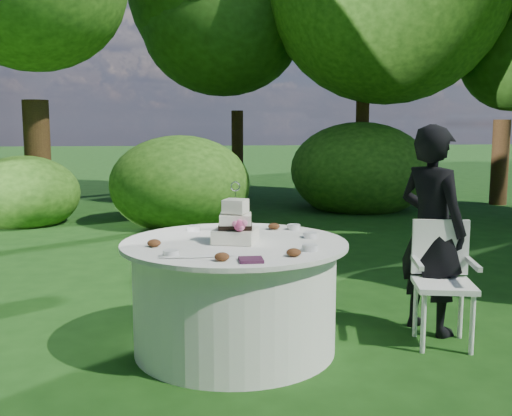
{
  "coord_description": "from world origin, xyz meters",
  "views": [
    {
      "loc": [
        -0.33,
        -4.04,
        1.57
      ],
      "look_at": [
        0.15,
        0.0,
        1.0
      ],
      "focal_mm": 42.0,
      "sensor_mm": 36.0,
      "label": 1
    }
  ],
  "objects_px": {
    "cake": "(236,226)",
    "chair": "(442,272)",
    "napkins": "(251,260)",
    "table": "(235,295)",
    "guest": "(432,230)"
  },
  "relations": [
    {
      "from": "napkins",
      "to": "chair",
      "type": "bearing_deg",
      "value": 21.79
    },
    {
      "from": "cake",
      "to": "table",
      "type": "bearing_deg",
      "value": 98.88
    },
    {
      "from": "chair",
      "to": "table",
      "type": "bearing_deg",
      "value": 178.53
    },
    {
      "from": "guest",
      "to": "napkins",
      "type": "bearing_deg",
      "value": 91.03
    },
    {
      "from": "table",
      "to": "chair",
      "type": "bearing_deg",
      "value": -1.47
    },
    {
      "from": "cake",
      "to": "napkins",
      "type": "bearing_deg",
      "value": -86.0
    },
    {
      "from": "cake",
      "to": "chair",
      "type": "bearing_deg",
      "value": -0.02
    },
    {
      "from": "napkins",
      "to": "guest",
      "type": "distance_m",
      "value": 1.67
    },
    {
      "from": "table",
      "to": "cake",
      "type": "xyz_separation_m",
      "value": [
        0.01,
        -0.04,
        0.5
      ]
    },
    {
      "from": "napkins",
      "to": "chair",
      "type": "xyz_separation_m",
      "value": [
        1.45,
        0.58,
        -0.26
      ]
    },
    {
      "from": "cake",
      "to": "chair",
      "type": "height_order",
      "value": "cake"
    },
    {
      "from": "table",
      "to": "chair",
      "type": "xyz_separation_m",
      "value": [
        1.49,
        -0.04,
        0.13
      ]
    },
    {
      "from": "napkins",
      "to": "cake",
      "type": "relative_size",
      "value": 0.34
    },
    {
      "from": "guest",
      "to": "cake",
      "type": "relative_size",
      "value": 3.78
    },
    {
      "from": "napkins",
      "to": "chair",
      "type": "distance_m",
      "value": 1.58
    }
  ]
}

